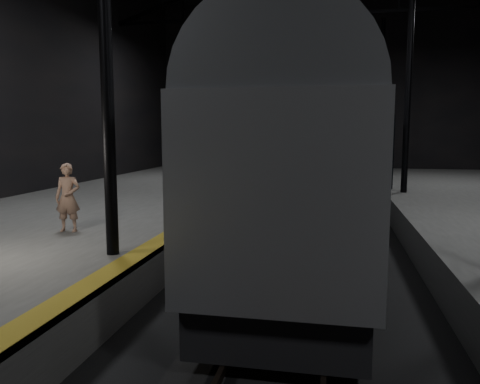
# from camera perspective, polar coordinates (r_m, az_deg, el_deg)

# --- Properties ---
(ground) EXTENTS (44.00, 44.00, 0.00)m
(ground) POSITION_cam_1_polar(r_m,az_deg,el_deg) (13.54, 7.67, -8.11)
(ground) COLOR black
(ground) RESTS_ON ground
(platform_left) EXTENTS (9.00, 43.80, 1.00)m
(platform_left) POSITION_cam_1_polar(r_m,az_deg,el_deg) (15.74, -20.78, -4.47)
(platform_left) COLOR #50504E
(platform_left) RESTS_ON ground
(tactile_strip) EXTENTS (0.50, 43.80, 0.01)m
(tactile_strip) POSITION_cam_1_polar(r_m,az_deg,el_deg) (13.88, -5.80, -3.44)
(tactile_strip) COLOR olive
(tactile_strip) RESTS_ON platform_left
(track) EXTENTS (2.40, 43.00, 0.24)m
(track) POSITION_cam_1_polar(r_m,az_deg,el_deg) (13.52, 7.67, -7.84)
(track) COLOR #3F3328
(track) RESTS_ON ground
(train) EXTENTS (3.07, 20.53, 5.49)m
(train) POSITION_cam_1_polar(r_m,az_deg,el_deg) (16.27, 8.57, 5.38)
(train) COLOR #ABADB3
(train) RESTS_ON ground
(woman) EXTENTS (0.71, 0.52, 1.79)m
(woman) POSITION_cam_1_polar(r_m,az_deg,el_deg) (12.95, -20.25, -0.64)
(woman) COLOR tan
(woman) RESTS_ON platform_left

